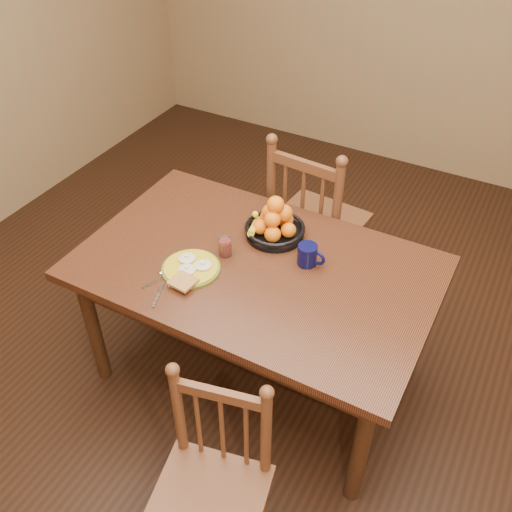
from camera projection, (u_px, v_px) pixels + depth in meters
The scene contains 10 objects.
room at pixel (256, 146), 2.19m from camera, with size 4.52×5.02×2.72m.
dining_table at pixel (256, 278), 2.63m from camera, with size 1.60×1.00×0.75m.
chair_far at pixel (315, 223), 3.21m from camera, with size 0.51×0.50×1.05m.
chair_near at pixel (212, 488), 2.09m from camera, with size 0.48×0.47×0.90m.
breakfast_plate at pixel (191, 268), 2.54m from camera, with size 0.26×0.29×0.04m.
fork at pixel (163, 292), 2.43m from camera, with size 0.06×0.18×0.00m.
spoon at pixel (160, 275), 2.51m from camera, with size 0.06×0.15×0.01m.
coffee_mug at pixel (308, 255), 2.55m from camera, with size 0.13×0.09×0.10m.
juice_glass at pixel (225, 247), 2.60m from camera, with size 0.06×0.06×0.09m.
fruit_bowl at pixel (275, 224), 2.70m from camera, with size 0.29×0.29×0.22m.
Camera 1 is at (0.93, -1.71, 2.43)m, focal length 40.00 mm.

